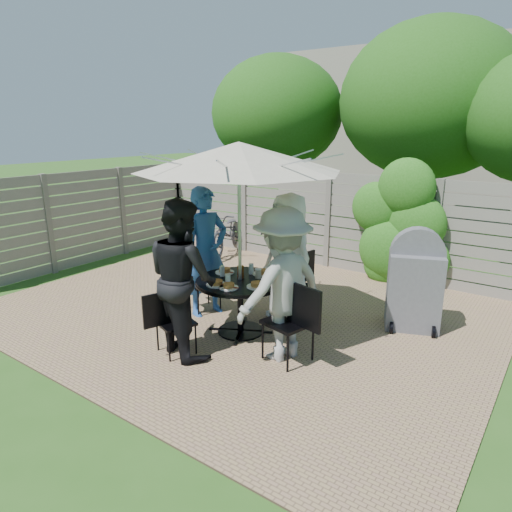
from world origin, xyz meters
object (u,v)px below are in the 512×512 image
Objects in this scene: person_back at (289,257)px; coffee_cup at (258,274)px; chair_back at (295,298)px; plate_left at (225,271)px; person_right at (282,285)px; bbq_grill at (414,284)px; plate_extra at (229,286)px; patio_table at (240,296)px; chair_right at (289,338)px; plate_right at (257,285)px; glass_front at (228,281)px; plate_back at (262,273)px; glass_back at (251,269)px; syrup_jug at (241,272)px; plate_front at (217,283)px; person_front at (183,278)px; person_left at (206,252)px; umbrella at (239,157)px; chair_left at (203,294)px; bicycle at (228,233)px; glass_left at (222,271)px; chair_front at (175,335)px.

person_back reaches higher than coffee_cup.
plate_left is (-0.63, -0.82, 0.50)m from chair_back.
bbq_grill is at bearing 166.88° from person_right.
patio_table is at bearing 103.88° from plate_extra.
chair_right reaches higher than plate_right.
person_back is 1.10m from glass_front.
patio_table is 0.99m from chair_right.
plate_back is 1.86× the size of glass_back.
plate_back is 0.32m from syrup_jug.
coffee_cup is at bearing 48.47° from patio_table.
plate_front is 1.86× the size of glass_front.
person_front is 0.89m from syrup_jug.
plate_extra is (0.43, -0.45, 0.00)m from plate_left.
person_left is 0.50m from plate_left.
plate_left is at bearing -90.00° from person_right.
person_left reaches higher than person_back.
umbrella reaches higher than patio_table.
person_left is 1.03× the size of person_right.
plate_back is at bearing -24.35° from chair_right.
person_right is at bearing 33.36° from chair_back.
chair_right is 0.71× the size of bbq_grill.
umbrella is (0.00, 0.00, 1.78)m from patio_table.
chair_left is 0.49× the size of bicycle.
glass_left is 3.78m from bicycle.
bicycle is at bearing 131.27° from patio_table.
glass_back reaches higher than patio_table.
plate_right is at bearing -63.94° from bicycle.
chair_right is (1.85, -0.57, 0.04)m from chair_left.
person_left is at bearing -74.20° from bicycle.
chair_back is (0.28, 0.92, -0.25)m from patio_table.
bicycle reaches higher than chair_front.
plate_front and plate_right have the same top height.
person_front reaches higher than person_back.
person_front is 7.89× the size of plate_extra.
plate_right is at bearing -17.08° from plate_left.
patio_table is 0.44m from plate_back.
plate_extra is (1.01, -0.62, 0.51)m from chair_left.
plate_back is 1.62× the size of syrup_jug.
glass_left is at bearing 0.96° from chair_right.
person_right is 0.49m from plate_right.
chair_back is 1.11× the size of chair_front.
patio_table is 0.91m from person_back.
umbrella is 1.57m from plate_extra.
plate_back is 0.18m from coffee_cup.
chair_right is 3.84× the size of plate_right.
umbrella is 1.57m from plate_left.
chair_back is 7.62× the size of coffee_cup.
chair_left reaches higher than coffee_cup.
glass_back is at bearing 94.92° from patio_table.
person_back is 3.59m from bicycle.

